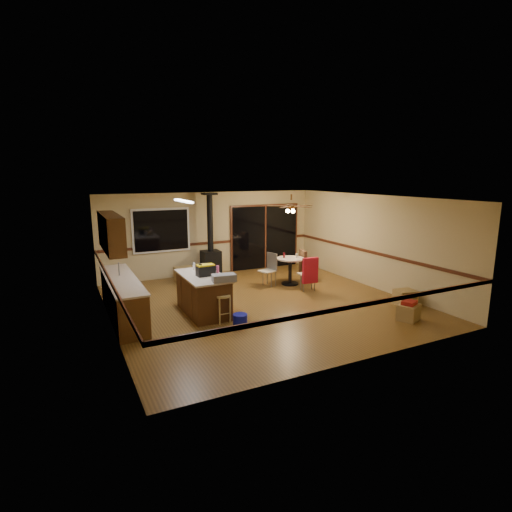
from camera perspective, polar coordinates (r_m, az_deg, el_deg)
floor at (r=9.95m, az=0.77°, el=-6.81°), size 7.00×7.00×0.00m
ceiling at (r=9.46m, az=0.82°, el=8.31°), size 7.00×7.00×0.00m
wall_back at (r=12.79m, az=-6.39°, el=3.24°), size 7.00×0.00×7.00m
wall_front at (r=6.78m, az=14.45°, el=-4.54°), size 7.00×0.00×7.00m
wall_left at (r=8.64m, az=-20.35°, el=-1.45°), size 0.00×7.00×7.00m
wall_right at (r=11.62m, az=16.36°, el=2.00°), size 0.00×7.00×7.00m
chair_rail at (r=9.68m, az=0.79°, el=-1.19°), size 7.00×7.00×0.08m
window at (r=12.27m, az=-13.37°, el=3.58°), size 1.72×0.10×1.32m
sliding_door at (r=13.54m, az=1.29°, el=2.70°), size 2.52×0.10×2.10m
lower_cabinets at (r=9.37m, az=-18.49°, el=-5.85°), size 0.60×3.00×0.86m
countertop at (r=9.25m, az=-18.67°, el=-3.18°), size 0.64×3.04×0.04m
upper_cabinets at (r=9.24m, az=-20.02°, el=3.17°), size 0.35×2.00×0.80m
kitchen_island at (r=9.26m, az=-7.55°, el=-5.40°), size 0.88×1.68×0.90m
wood_stove at (r=12.40m, az=-6.48°, el=0.30°), size 0.55×0.50×2.52m
ceiling_fan at (r=11.31m, az=5.05°, el=6.83°), size 0.24×0.24×0.55m
fluorescent_strip at (r=9.07m, az=-10.33°, el=7.73°), size 0.10×1.20×0.04m
toolbox_grey at (r=8.54m, az=-4.61°, el=-3.12°), size 0.53×0.34×0.16m
toolbox_black at (r=9.05m, az=-7.21°, el=-2.11°), size 0.43×0.25×0.23m
toolbox_yellow_lid at (r=9.02m, az=-7.23°, el=-1.31°), size 0.40×0.23×0.03m
box_on_island at (r=9.37m, az=-7.30°, el=-1.76°), size 0.27×0.32×0.19m
bottle_dark at (r=9.01m, az=-7.94°, el=-2.00°), size 0.10×0.10×0.28m
bottle_pink at (r=9.11m, az=-5.50°, el=-2.03°), size 0.07×0.07×0.21m
bottle_white at (r=9.63m, az=-8.85°, el=-1.48°), size 0.07×0.07×0.17m
bar_stool at (r=8.70m, az=-4.76°, el=-7.47°), size 0.37×0.37×0.61m
blue_bucket at (r=8.52m, az=-2.27°, el=-9.12°), size 0.34×0.34×0.26m
dining_table at (r=11.57m, az=4.90°, el=-1.52°), size 0.79×0.79×0.78m
glass_red at (r=11.51m, az=4.04°, el=0.11°), size 0.07×0.07×0.15m
glass_cream at (r=11.56m, az=5.82°, el=0.05°), size 0.06×0.06×0.12m
chair_left at (r=11.38m, az=1.99°, el=-1.39°), size 0.50×0.50×0.51m
chair_near at (r=10.88m, az=7.68°, el=-2.05°), size 0.46×0.50×0.70m
chair_right at (r=11.91m, az=6.83°, el=-0.84°), size 0.55×0.52×0.70m
box_under_window at (r=12.05m, az=-10.14°, el=-2.61°), size 0.58×0.47×0.45m
box_corner_a at (r=9.44m, az=20.96°, el=-7.50°), size 0.58×0.54×0.35m
box_corner_b at (r=10.45m, az=20.52°, el=-5.58°), size 0.54×0.48×0.38m
box_small_red at (r=9.38m, az=21.05°, el=-6.25°), size 0.38×0.36×0.08m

